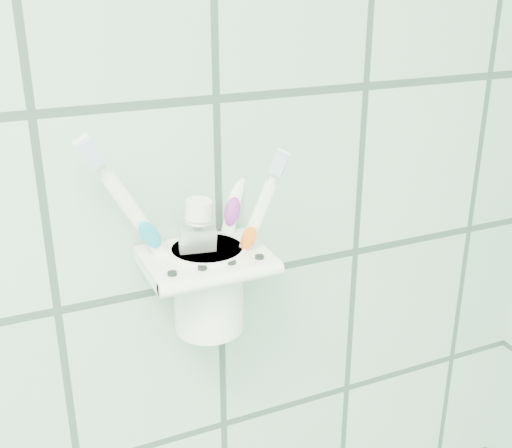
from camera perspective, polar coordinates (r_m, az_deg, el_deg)
holder_bracket at (r=0.61m, az=-4.56°, el=-3.25°), size 0.12×0.10×0.04m
cup at (r=0.63m, az=-4.27°, el=-5.40°), size 0.08×0.08×0.09m
toothbrush_pink at (r=0.61m, az=-4.80°, el=1.32°), size 0.10×0.02×0.22m
toothbrush_blue at (r=0.61m, az=-4.42°, el=0.49°), size 0.08×0.07×0.20m
toothbrush_orange at (r=0.61m, az=-3.60°, el=-0.54°), size 0.06×0.05×0.18m
toothpaste_tube at (r=0.61m, az=-5.63°, el=-2.48°), size 0.04×0.03×0.13m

